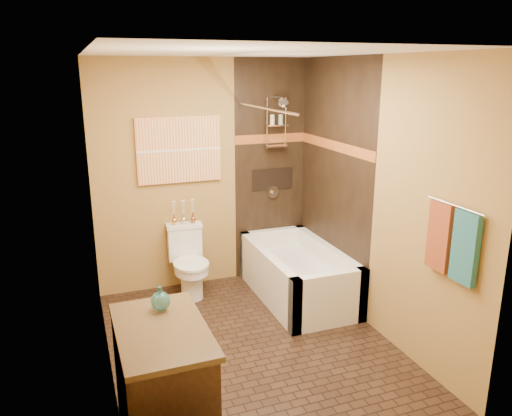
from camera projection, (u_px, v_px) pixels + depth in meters
name	position (u px, v px, depth m)	size (l,w,h in m)	color
floor	(251.00, 345.00, 4.45)	(3.00, 3.00, 0.00)	black
wall_left	(99.00, 226.00, 3.71)	(0.02, 3.00, 2.50)	olive
wall_right	(375.00, 198.00, 4.52)	(0.02, 3.00, 2.50)	olive
wall_back	(204.00, 175.00, 5.47)	(2.40, 0.02, 2.50)	olive
wall_front	(342.00, 280.00, 2.76)	(2.40, 0.02, 2.50)	olive
ceiling	(250.00, 52.00, 3.78)	(3.00, 3.00, 0.00)	silver
alcove_tile_back	(270.00, 171.00, 5.72)	(0.85, 0.01, 2.50)	black
alcove_tile_right	(333.00, 181.00, 5.19)	(0.01, 1.50, 2.50)	black
mosaic_band_back	(271.00, 139.00, 5.61)	(0.85, 0.01, 0.10)	maroon
mosaic_band_right	(334.00, 146.00, 5.09)	(0.01, 1.50, 0.10)	maroon
alcove_niche	(272.00, 179.00, 5.75)	(0.50, 0.01, 0.25)	black
shower_fixtures	(276.00, 135.00, 5.51)	(0.24, 0.33, 1.16)	silver
curtain_rod	(263.00, 108.00, 4.72)	(0.03, 0.03, 1.55)	silver
towel_bar	(455.00, 206.00, 3.50)	(0.02, 0.02, 0.55)	silver
towel_teal	(465.00, 248.00, 3.46)	(0.05, 0.22, 0.52)	#215E6F
towel_rust	(440.00, 236.00, 3.69)	(0.05, 0.22, 0.52)	maroon
sunset_painting	(179.00, 150.00, 5.27)	(0.90, 0.04, 0.70)	orange
vanity_mirror	(108.00, 228.00, 2.85)	(0.01, 1.00, 0.90)	white
bathtub	(297.00, 278.00, 5.34)	(0.80, 1.50, 0.55)	white
toilet	(189.00, 261.00, 5.36)	(0.39, 0.58, 0.75)	white
vanity	(163.00, 384.00, 3.24)	(0.57, 0.92, 0.81)	black
teal_bottle	(160.00, 299.00, 3.34)	(0.13, 0.13, 0.21)	#21655F
bud_vases	(183.00, 211.00, 5.37)	(0.26, 0.06, 0.26)	gold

